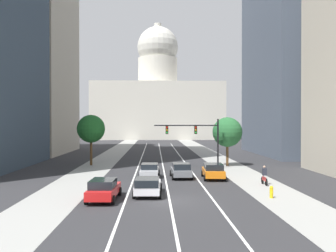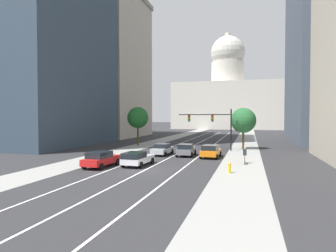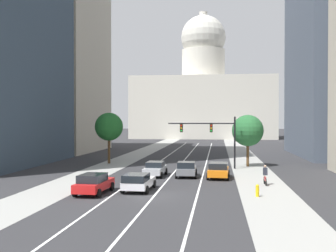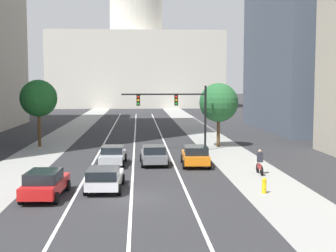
{
  "view_description": "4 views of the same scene",
  "coord_description": "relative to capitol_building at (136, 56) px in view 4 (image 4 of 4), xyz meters",
  "views": [
    {
      "loc": [
        -1.05,
        -25.87,
        5.56
      ],
      "look_at": [
        0.52,
        17.41,
        5.14
      ],
      "focal_mm": 39.06,
      "sensor_mm": 36.0,
      "label": 1
    },
    {
      "loc": [
        9.2,
        -25.18,
        4.85
      ],
      "look_at": [
        -1.88,
        14.39,
        3.59
      ],
      "focal_mm": 31.42,
      "sensor_mm": 36.0,
      "label": 2
    },
    {
      "loc": [
        4.66,
        -29.83,
        5.59
      ],
      "look_at": [
        -1.0,
        16.55,
        4.92
      ],
      "focal_mm": 43.96,
      "sensor_mm": 36.0,
      "label": 3
    },
    {
      "loc": [
        0.39,
        -25.81,
        6.29
      ],
      "look_at": [
        2.68,
        10.72,
        2.96
      ],
      "focal_mm": 51.32,
      "sensor_mm": 36.0,
      "label": 4
    }
  ],
  "objects": [
    {
      "name": "cyclist",
      "position": [
        8.69,
        -94.11,
        -12.28
      ],
      "size": [
        0.37,
        1.7,
        1.72
      ],
      "rotation": [
        0.0,
        0.0,
        1.59
      ],
      "color": "black",
      "rests_on": "ground"
    },
    {
      "name": "car_red",
      "position": [
        -4.71,
        -99.94,
        -12.33
      ],
      "size": [
        2.21,
        4.68,
        1.53
      ],
      "rotation": [
        0.0,
        0.0,
        1.52
      ],
      "color": "red",
      "rests_on": "ground"
    },
    {
      "name": "traffic_signal_mast",
      "position": [
        4.03,
        -82.42,
        -8.98
      ],
      "size": [
        7.8,
        0.39,
        6.0
      ],
      "color": "black",
      "rests_on": "ground"
    },
    {
      "name": "capitol_building",
      "position": [
        0.0,
        0.0,
        0.0
      ],
      "size": [
        43.39,
        22.23,
        39.66
      ],
      "color": "beige",
      "rests_on": "ground"
    },
    {
      "name": "car_gray",
      "position": [
        1.57,
        -89.85,
        -12.35
      ],
      "size": [
        2.12,
        4.1,
        1.52
      ],
      "rotation": [
        0.0,
        0.0,
        1.6
      ],
      "color": "slate",
      "rests_on": "ground"
    },
    {
      "name": "car_white",
      "position": [
        -1.58,
        -98.43,
        -12.37
      ],
      "size": [
        2.22,
        4.44,
        1.43
      ],
      "rotation": [
        0.0,
        0.0,
        1.53
      ],
      "color": "silver",
      "rests_on": "ground"
    },
    {
      "name": "lane_stripe_center",
      "position": [
        0.0,
        -75.29,
        -13.12
      ],
      "size": [
        0.16,
        90.0,
        0.01
      ],
      "primitive_type": "cube",
      "color": "white",
      "rests_on": "ground"
    },
    {
      "name": "sidewalk_right",
      "position": [
        8.4,
        -65.29,
        -13.12
      ],
      "size": [
        4.26,
        130.0,
        0.01
      ],
      "primitive_type": "cube",
      "color": "gray",
      "rests_on": "ground"
    },
    {
      "name": "street_tree_near_right",
      "position": [
        8.21,
        -79.9,
        -8.8
      ],
      "size": [
        3.79,
        3.79,
        6.24
      ],
      "color": "#51381E",
      "rests_on": "ground"
    },
    {
      "name": "car_silver",
      "position": [
        -1.57,
        -89.69,
        -12.38
      ],
      "size": [
        2.07,
        4.42,
        1.45
      ],
      "rotation": [
        0.0,
        0.0,
        1.54
      ],
      "color": "#B2B5BA",
      "rests_on": "ground"
    },
    {
      "name": "car_orange",
      "position": [
        4.7,
        -90.52,
        -12.33
      ],
      "size": [
        2.23,
        4.36,
        1.54
      ],
      "rotation": [
        0.0,
        0.0,
        1.53
      ],
      "color": "orange",
      "rests_on": "ground"
    },
    {
      "name": "lane_stripe_right",
      "position": [
        3.13,
        -75.29,
        -13.12
      ],
      "size": [
        0.16,
        90.0,
        0.01
      ],
      "primitive_type": "cube",
      "color": "white",
      "rests_on": "ground"
    },
    {
      "name": "lane_stripe_left",
      "position": [
        -3.13,
        -75.29,
        -13.12
      ],
      "size": [
        0.16,
        90.0,
        0.01
      ],
      "primitive_type": "cube",
      "color": "white",
      "rests_on": "ground"
    },
    {
      "name": "ground_plane",
      "position": [
        0.0,
        -60.29,
        -13.13
      ],
      "size": [
        400.0,
        400.0,
        0.0
      ],
      "primitive_type": "plane",
      "color": "#2B2B2D"
    },
    {
      "name": "sidewalk_left",
      "position": [
        -8.4,
        -65.29,
        -13.12
      ],
      "size": [
        4.26,
        130.0,
        0.01
      ],
      "primitive_type": "cube",
      "color": "gray",
      "rests_on": "ground"
    },
    {
      "name": "fire_hydrant",
      "position": [
        7.51,
        -99.7,
        -12.66
      ],
      "size": [
        0.26,
        0.35,
        0.91
      ],
      "color": "yellow",
      "rests_on": "ground"
    },
    {
      "name": "street_tree_near_left",
      "position": [
        -9.31,
        -78.52,
        -8.4
      ],
      "size": [
        3.62,
        3.62,
        6.56
      ],
      "color": "#51381E",
      "rests_on": "ground"
    }
  ]
}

